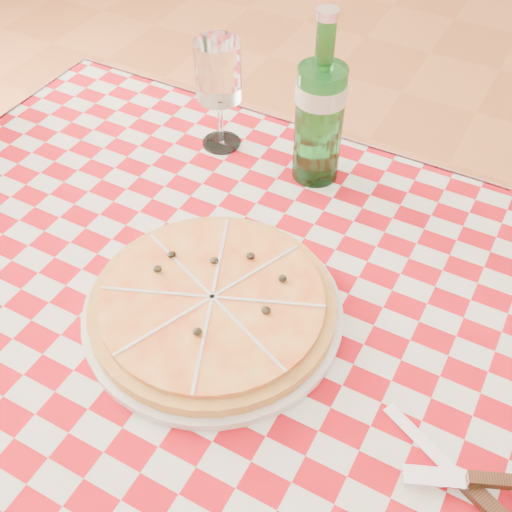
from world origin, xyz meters
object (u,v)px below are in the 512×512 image
(pizza_plate, at_px, (213,304))
(water_bottle, at_px, (321,100))
(wine_glass, at_px, (219,96))
(dining_table, at_px, (249,360))

(pizza_plate, xyz_separation_m, water_bottle, (-0.01, 0.35, 0.12))
(wine_glass, bearing_deg, dining_table, -54.22)
(dining_table, distance_m, pizza_plate, 0.13)
(pizza_plate, relative_size, wine_glass, 1.80)
(water_bottle, bearing_deg, dining_table, -80.91)
(water_bottle, relative_size, wine_glass, 1.47)
(dining_table, distance_m, water_bottle, 0.41)
(dining_table, relative_size, pizza_plate, 3.36)
(water_bottle, bearing_deg, pizza_plate, -88.83)
(pizza_plate, bearing_deg, water_bottle, 91.17)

